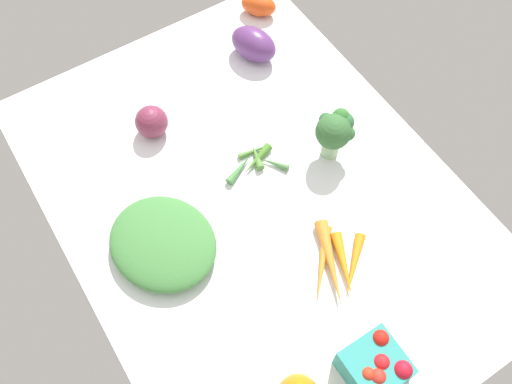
{
  "coord_description": "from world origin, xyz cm",
  "views": [
    {
      "loc": [
        46.9,
        -30.04,
        103.37
      ],
      "look_at": [
        0.0,
        0.0,
        4.0
      ],
      "focal_mm": 39.72,
      "sensor_mm": 36.0,
      "label": 1
    }
  ],
  "objects_px": {
    "broccoli_head": "(335,131)",
    "okra_pile": "(255,160)",
    "leafy_greens_clump": "(163,243)",
    "red_onion_center": "(152,122)",
    "roma_tomato": "(259,5)",
    "eggplant": "(254,44)",
    "berry_basket": "(376,366)",
    "carrot_bunch": "(336,264)"
  },
  "relations": [
    {
      "from": "carrot_bunch",
      "to": "berry_basket",
      "type": "bearing_deg",
      "value": -18.23
    },
    {
      "from": "okra_pile",
      "to": "berry_basket",
      "type": "relative_size",
      "value": 1.46
    },
    {
      "from": "carrot_bunch",
      "to": "roma_tomato",
      "type": "bearing_deg",
      "value": 159.52
    },
    {
      "from": "eggplant",
      "to": "okra_pile",
      "type": "bearing_deg",
      "value": 126.85
    },
    {
      "from": "roma_tomato",
      "to": "berry_basket",
      "type": "xyz_separation_m",
      "value": [
        0.84,
        -0.3,
        0.01
      ]
    },
    {
      "from": "broccoli_head",
      "to": "eggplant",
      "type": "relative_size",
      "value": 1.0
    },
    {
      "from": "eggplant",
      "to": "red_onion_center",
      "type": "relative_size",
      "value": 1.64
    },
    {
      "from": "red_onion_center",
      "to": "leafy_greens_clump",
      "type": "bearing_deg",
      "value": -23.41
    },
    {
      "from": "carrot_bunch",
      "to": "red_onion_center",
      "type": "height_order",
      "value": "red_onion_center"
    },
    {
      "from": "roma_tomato",
      "to": "carrot_bunch",
      "type": "height_order",
      "value": "roma_tomato"
    },
    {
      "from": "roma_tomato",
      "to": "berry_basket",
      "type": "bearing_deg",
      "value": 119.61
    },
    {
      "from": "roma_tomato",
      "to": "okra_pile",
      "type": "xyz_separation_m",
      "value": [
        0.37,
        -0.24,
        -0.02
      ]
    },
    {
      "from": "carrot_bunch",
      "to": "berry_basket",
      "type": "distance_m",
      "value": 0.2
    },
    {
      "from": "roma_tomato",
      "to": "broccoli_head",
      "type": "relative_size",
      "value": 0.75
    },
    {
      "from": "broccoli_head",
      "to": "leafy_greens_clump",
      "type": "bearing_deg",
      "value": -88.82
    },
    {
      "from": "roma_tomato",
      "to": "okra_pile",
      "type": "height_order",
      "value": "roma_tomato"
    },
    {
      "from": "eggplant",
      "to": "red_onion_center",
      "type": "xyz_separation_m",
      "value": [
        0.07,
        -0.3,
        -0.0
      ]
    },
    {
      "from": "berry_basket",
      "to": "red_onion_center",
      "type": "bearing_deg",
      "value": -172.87
    },
    {
      "from": "roma_tomato",
      "to": "carrot_bunch",
      "type": "distance_m",
      "value": 0.69
    },
    {
      "from": "roma_tomato",
      "to": "berry_basket",
      "type": "distance_m",
      "value": 0.89
    },
    {
      "from": "leafy_greens_clump",
      "to": "eggplant",
      "type": "bearing_deg",
      "value": 128.32
    },
    {
      "from": "broccoli_head",
      "to": "red_onion_center",
      "type": "xyz_separation_m",
      "value": [
        -0.25,
        -0.3,
        -0.04
      ]
    },
    {
      "from": "broccoli_head",
      "to": "eggplant",
      "type": "height_order",
      "value": "broccoli_head"
    },
    {
      "from": "leafy_greens_clump",
      "to": "red_onion_center",
      "type": "bearing_deg",
      "value": 156.59
    },
    {
      "from": "roma_tomato",
      "to": "eggplant",
      "type": "height_order",
      "value": "eggplant"
    },
    {
      "from": "carrot_bunch",
      "to": "eggplant",
      "type": "xyz_separation_m",
      "value": [
        -0.54,
        0.16,
        0.02
      ]
    },
    {
      "from": "roma_tomato",
      "to": "berry_basket",
      "type": "height_order",
      "value": "berry_basket"
    },
    {
      "from": "roma_tomato",
      "to": "leafy_greens_clump",
      "type": "relative_size",
      "value": 0.4
    },
    {
      "from": "okra_pile",
      "to": "berry_basket",
      "type": "height_order",
      "value": "berry_basket"
    },
    {
      "from": "broccoli_head",
      "to": "leafy_greens_clump",
      "type": "height_order",
      "value": "broccoli_head"
    },
    {
      "from": "carrot_bunch",
      "to": "berry_basket",
      "type": "height_order",
      "value": "berry_basket"
    },
    {
      "from": "eggplant",
      "to": "berry_basket",
      "type": "bearing_deg",
      "value": 142.05
    },
    {
      "from": "eggplant",
      "to": "broccoli_head",
      "type": "bearing_deg",
      "value": 157.61
    },
    {
      "from": "roma_tomato",
      "to": "carrot_bunch",
      "type": "bearing_deg",
      "value": 119.1
    },
    {
      "from": "leafy_greens_clump",
      "to": "berry_basket",
      "type": "height_order",
      "value": "berry_basket"
    },
    {
      "from": "broccoli_head",
      "to": "berry_basket",
      "type": "xyz_separation_m",
      "value": [
        0.41,
        -0.21,
        -0.04
      ]
    },
    {
      "from": "broccoli_head",
      "to": "okra_pile",
      "type": "xyz_separation_m",
      "value": [
        -0.06,
        -0.15,
        -0.07
      ]
    },
    {
      "from": "roma_tomato",
      "to": "leafy_greens_clump",
      "type": "distance_m",
      "value": 0.66
    },
    {
      "from": "red_onion_center",
      "to": "leafy_greens_clump",
      "type": "xyz_separation_m",
      "value": [
        0.26,
        -0.11,
        -0.01
      ]
    },
    {
      "from": "okra_pile",
      "to": "berry_basket",
      "type": "bearing_deg",
      "value": -7.25
    },
    {
      "from": "eggplant",
      "to": "leafy_greens_clump",
      "type": "relative_size",
      "value": 0.53
    },
    {
      "from": "berry_basket",
      "to": "carrot_bunch",
      "type": "bearing_deg",
      "value": 161.77
    }
  ]
}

